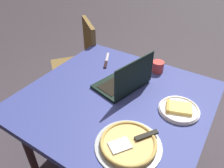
{
  "coord_description": "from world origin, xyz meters",
  "views": [
    {
      "loc": [
        -0.52,
        0.85,
        1.55
      ],
      "look_at": [
        0.06,
        -0.05,
        0.78
      ],
      "focal_mm": 34.57,
      "sensor_mm": 36.0,
      "label": 1
    }
  ],
  "objects": [
    {
      "name": "table_knife",
      "position": [
        0.27,
        -0.3,
        0.74
      ],
      "size": [
        0.12,
        0.22,
        0.01
      ],
      "color": "#B9B3B7",
      "rests_on": "dining_table"
    },
    {
      "name": "chair_near",
      "position": [
        0.72,
        -0.51,
        0.5
      ],
      "size": [
        0.55,
        0.55,
        0.88
      ],
      "color": "brown",
      "rests_on": "ground_plane"
    },
    {
      "name": "ground_plane",
      "position": [
        0.0,
        0.0,
        0.0
      ],
      "size": [
        12.0,
        12.0,
        0.0
      ],
      "primitive_type": "plane",
      "color": "#39343A"
    },
    {
      "name": "pizza_plate",
      "position": [
        -0.36,
        -0.08,
        0.75
      ],
      "size": [
        0.22,
        0.22,
        0.04
      ],
      "color": "white",
      "rests_on": "dining_table"
    },
    {
      "name": "dining_table",
      "position": [
        0.0,
        0.0,
        0.66
      ],
      "size": [
        1.06,
        1.02,
        0.73
      ],
      "color": "navy",
      "rests_on": "ground_plane"
    },
    {
      "name": "pizza_tray",
      "position": [
        -0.24,
        0.27,
        0.75
      ],
      "size": [
        0.31,
        0.31,
        0.03
      ],
      "color": "#959EA0",
      "rests_on": "dining_table"
    },
    {
      "name": "laptop",
      "position": [
        0.0,
        -0.11,
        0.78
      ],
      "size": [
        0.29,
        0.37,
        0.22
      ],
      "color": "black",
      "rests_on": "dining_table"
    },
    {
      "name": "drink_cup",
      "position": [
        -0.1,
        -0.39,
        0.77
      ],
      "size": [
        0.08,
        0.08,
        0.08
      ],
      "color": "#C43D38",
      "rests_on": "dining_table"
    }
  ]
}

